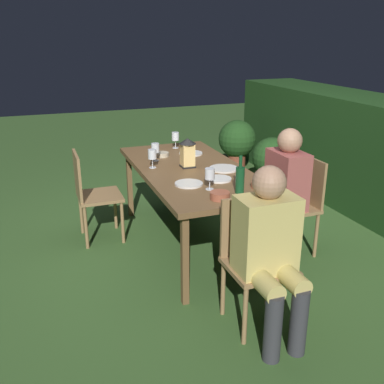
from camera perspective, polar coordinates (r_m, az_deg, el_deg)
The scene contains 22 objects.
ground_plane at distance 4.23m, azimuth -0.00°, elevation -6.74°, with size 16.00×16.00×0.00m, color #385B28.
dining_table at distance 3.97m, azimuth -0.00°, elevation 2.35°, with size 1.94×0.91×0.75m.
chair_head_far at distance 3.02m, azimuth 8.09°, elevation -8.12°, with size 0.40×0.42×0.87m.
person_in_mustard at distance 2.80m, azimuth 10.12°, elevation -7.10°, with size 0.48×0.38×1.15m.
chair_side_left_a at distance 4.25m, azimuth -12.87°, elevation 0.00°, with size 0.42×0.40×0.87m.
chair_side_right_b at distance 4.04m, azimuth 13.56°, elevation -1.12°, with size 0.42×0.40×0.87m.
person_in_rust at distance 3.89m, azimuth 11.33°, elevation 0.61°, with size 0.38×0.47×1.15m.
lantern_centerpiece at distance 3.95m, azimuth -0.59°, elevation 5.32°, with size 0.15×0.15×0.27m.
green_bottle_on_table at distance 3.32m, azimuth 6.24°, elevation 1.68°, with size 0.07×0.07×0.29m.
wine_glass_a at distance 3.95m, azimuth -5.17°, elevation 4.78°, with size 0.08×0.08×0.17m.
wine_glass_b at distance 4.65m, azimuth -2.17°, elevation 7.13°, with size 0.08×0.08×0.17m.
wine_glass_c at distance 3.38m, azimuth 2.32°, elevation 2.23°, with size 0.08×0.08×0.17m.
wine_glass_d at distance 4.18m, azimuth -4.78°, elevation 5.61°, with size 0.08×0.08×0.17m.
plate_a at distance 3.52m, azimuth -0.42°, elevation 1.08°, with size 0.23×0.23×0.01m, color silver.
plate_b at distance 3.93m, azimuth 4.14°, elevation 3.05°, with size 0.26×0.26×0.01m, color silver.
plate_c at distance 4.43m, azimuth -0.16°, elevation 5.03°, with size 0.24×0.24×0.01m, color silver.
plate_d at distance 3.64m, azimuth 3.53°, elevation 1.70°, with size 0.21×0.21×0.01m, color white.
bowl_olives at distance 4.35m, azimuth -3.92°, elevation 4.90°, with size 0.14×0.14×0.04m.
bowl_bread at distance 3.21m, azimuth 3.64°, elevation -0.42°, with size 0.15×0.15×0.05m.
bowl_salad at distance 3.48m, azimuth 8.72°, elevation 0.98°, with size 0.13×0.13×0.05m.
potted_plant_by_hedge at distance 6.21m, azimuth 5.86°, elevation 6.50°, with size 0.52×0.52×0.77m.
potted_plant_corner at distance 5.62m, azimuth 10.26°, elevation 4.15°, with size 0.49×0.49×0.68m.
Camera 1 is at (3.55, -1.31, 1.89)m, focal length 41.15 mm.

